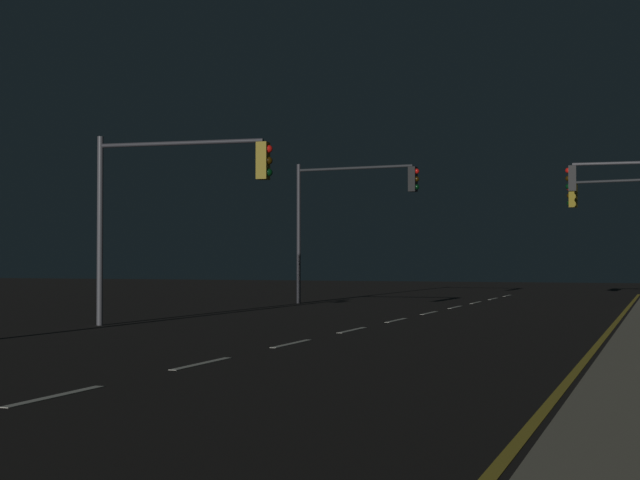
# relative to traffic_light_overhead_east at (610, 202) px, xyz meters

# --- Properties ---
(ground_plane) EXTENTS (112.00, 112.00, 0.00)m
(ground_plane) POSITION_rel_traffic_light_overhead_east_xyz_m (-5.38, -17.44, -3.89)
(ground_plane) COLOR black
(ground_plane) RESTS_ON ground
(lane_markings_center) EXTENTS (0.14, 50.00, 0.01)m
(lane_markings_center) POSITION_rel_traffic_light_overhead_east_xyz_m (-5.38, -13.94, -3.88)
(lane_markings_center) COLOR silver
(lane_markings_center) RESTS_ON ground
(lane_edge_line) EXTENTS (0.14, 53.00, 0.01)m
(lane_edge_line) POSITION_rel_traffic_light_overhead_east_xyz_m (0.60, -12.44, -3.88)
(lane_edge_line) COLOR gold
(lane_edge_line) RESTS_ON ground
(traffic_light_overhead_east) EXTENTS (2.84, 0.46, 5.41)m
(traffic_light_overhead_east) POSITION_rel_traffic_light_overhead_east_xyz_m (0.00, 0.00, 0.00)
(traffic_light_overhead_east) COLOR #38383D
(traffic_light_overhead_east) RESTS_ON sidewalk_right
(traffic_light_near_right) EXTENTS (4.88, 0.71, 5.04)m
(traffic_light_near_right) POSITION_rel_traffic_light_overhead_east_xyz_m (-10.06, -14.41, -0.28)
(traffic_light_near_right) COLOR #4C4C51
(traffic_light_near_right) RESTS_ON ground
(traffic_light_far_left) EXTENTS (2.99, 0.63, 4.97)m
(traffic_light_far_left) POSITION_rel_traffic_light_overhead_east_xyz_m (-0.21, 2.68, -0.29)
(traffic_light_far_left) COLOR #38383D
(traffic_light_far_left) RESTS_ON sidewalk_right
(traffic_light_far_center) EXTENTS (5.16, 0.58, 5.60)m
(traffic_light_far_center) POSITION_rel_traffic_light_overhead_east_xyz_m (-9.78, -1.06, 0.12)
(traffic_light_far_center) COLOR #38383D
(traffic_light_far_center) RESTS_ON ground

